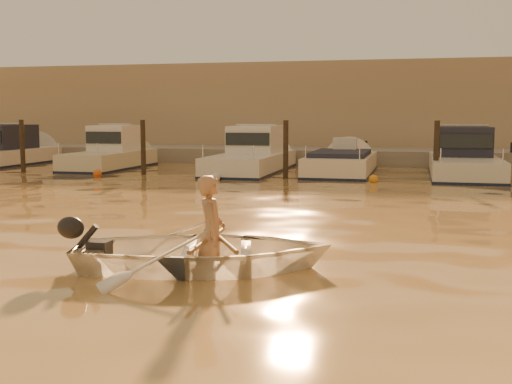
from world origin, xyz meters
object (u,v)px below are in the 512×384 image
(person, at_px, (211,233))
(moored_boat_4, at_px, (464,159))
(moored_boat_1, at_px, (110,153))
(waterfront_building, at_px, (338,111))
(moored_boat_2, at_px, (252,155))
(dinghy, at_px, (205,251))
(moored_boat_3, at_px, (341,168))

(person, bearing_deg, moored_boat_4, -31.29)
(moored_boat_1, relative_size, waterfront_building, 0.13)
(person, relative_size, moored_boat_2, 0.22)
(dinghy, distance_m, moored_boat_4, 16.06)
(person, relative_size, moored_boat_3, 0.26)
(dinghy, distance_m, moored_boat_1, 17.99)
(moored_boat_2, bearing_deg, moored_boat_1, 180.00)
(person, height_order, moored_boat_1, moored_boat_1)
(moored_boat_1, distance_m, moored_boat_3, 9.45)
(dinghy, height_order, waterfront_building, waterfront_building)
(moored_boat_1, height_order, waterfront_building, waterfront_building)
(moored_boat_3, relative_size, moored_boat_4, 0.90)
(moored_boat_4, bearing_deg, moored_boat_3, 180.00)
(person, bearing_deg, moored_boat_2, -2.80)
(moored_boat_2, height_order, moored_boat_4, same)
(person, xyz_separation_m, waterfront_building, (-1.40, 26.38, 1.88))
(dinghy, relative_size, moored_boat_2, 0.49)
(moored_boat_4, bearing_deg, moored_boat_1, 180.00)
(moored_boat_3, distance_m, moored_boat_4, 4.38)
(dinghy, relative_size, moored_boat_1, 0.60)
(waterfront_building, bearing_deg, moored_boat_4, -62.06)
(moored_boat_2, bearing_deg, dinghy, -77.95)
(moored_boat_1, relative_size, moored_boat_3, 0.94)
(moored_boat_4, bearing_deg, moored_boat_2, 180.00)
(dinghy, height_order, moored_boat_3, moored_boat_3)
(moored_boat_3, bearing_deg, dinghy, -90.63)
(moored_boat_4, distance_m, waterfront_building, 12.58)
(dinghy, bearing_deg, moored_boat_3, -15.84)
(dinghy, height_order, moored_boat_1, moored_boat_1)
(moored_boat_2, distance_m, waterfront_building, 11.32)
(moored_boat_3, height_order, moored_boat_4, moored_boat_4)
(moored_boat_3, bearing_deg, person, -90.27)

